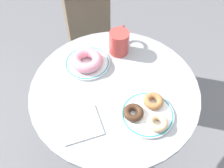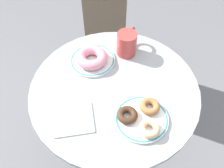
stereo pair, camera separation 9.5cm
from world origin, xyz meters
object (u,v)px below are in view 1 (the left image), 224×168
plate_left (87,63)px  donut_cinnamon (153,101)px  coffee_mug (119,42)px  donut_glazed (157,122)px  paper_napkin (80,124)px  cafe_table (114,124)px  plate_right (147,114)px  donut_pink_frosted (87,60)px  donut_chocolate (133,112)px

plate_left → donut_cinnamon: donut_cinnamon is taller
donut_cinnamon → coffee_mug: (-0.28, 0.09, 0.03)m
donut_glazed → paper_napkin: 0.26m
coffee_mug → cafe_table: bearing=-45.6°
donut_cinnamon → plate_left: bearing=-168.6°
donut_cinnamon → coffee_mug: 0.30m
plate_left → plate_right: same height
donut_pink_frosted → paper_napkin: 0.27m
donut_cinnamon → paper_napkin: size_ratio=0.52×
cafe_table → donut_chocolate: size_ratio=10.80×
donut_chocolate → coffee_mug: 0.33m
plate_left → donut_cinnamon: (0.31, 0.06, 0.02)m
donut_glazed → donut_chocolate: 0.09m
plate_right → donut_cinnamon: bearing=112.9°
plate_right → donut_cinnamon: donut_cinnamon is taller
donut_glazed → donut_cinnamon: same height
donut_chocolate → donut_cinnamon: bearing=83.3°
plate_right → donut_chocolate: donut_chocolate is taller
plate_left → coffee_mug: size_ratio=1.60×
plate_right → paper_napkin: size_ratio=1.36×
plate_left → plate_right: bearing=2.8°
cafe_table → plate_left: size_ratio=4.21×
donut_glazed → donut_cinnamon: (-0.07, 0.05, 0.00)m
cafe_table → plate_left: 0.33m
donut_glazed → cafe_table: bearing=-178.6°
plate_right → donut_glazed: 0.05m
plate_right → donut_cinnamon: size_ratio=2.60×
donut_glazed → donut_cinnamon: size_ratio=1.00×
plate_left → donut_pink_frosted: 0.03m
donut_pink_frosted → donut_glazed: bearing=2.6°
paper_napkin → donut_cinnamon: bearing=68.1°
donut_pink_frosted → donut_cinnamon: donut_pink_frosted is taller
paper_napkin → donut_glazed: bearing=49.3°
plate_left → plate_right: (0.33, 0.02, 0.00)m
plate_left → donut_pink_frosted: size_ratio=1.43×
paper_napkin → donut_chocolate: bearing=61.0°
cafe_table → donut_pink_frosted: size_ratio=6.04×
coffee_mug → plate_right: bearing=-23.5°
donut_pink_frosted → donut_cinnamon: (0.30, 0.07, -0.01)m
donut_glazed → paper_napkin: bearing=-130.7°
paper_napkin → coffee_mug: 0.39m
donut_glazed → paper_napkin: size_ratio=0.52×
cafe_table → paper_napkin: 0.34m
coffee_mug → donut_pink_frosted: bearing=-96.5°
donut_glazed → donut_cinnamon: 0.09m
donut_pink_frosted → coffee_mug: (0.02, 0.15, 0.02)m
plate_left → paper_napkin: 0.28m
donut_glazed → donut_chocolate: same height
donut_cinnamon → donut_glazed: bearing=-36.6°
plate_left → coffee_mug: bearing=80.6°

